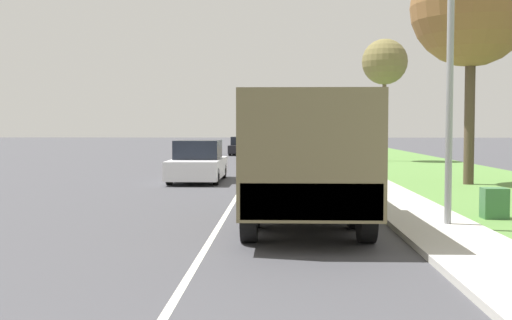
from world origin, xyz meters
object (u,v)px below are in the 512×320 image
(car_nearest_ahead, at_px, (198,163))
(car_third_ahead, at_px, (242,147))
(car_second_ahead, at_px, (285,150))
(military_truck, at_px, (303,152))
(lamp_post, at_px, (440,30))

(car_nearest_ahead, bearing_deg, car_third_ahead, 89.14)
(car_nearest_ahead, bearing_deg, car_second_ahead, 77.00)
(car_third_ahead, bearing_deg, car_second_ahead, -70.86)
(military_truck, bearing_deg, car_second_ahead, 90.33)
(car_third_ahead, height_order, lamp_post, lamp_post)
(car_second_ahead, distance_m, lamp_post, 27.13)
(car_third_ahead, bearing_deg, lamp_post, -80.45)
(car_nearest_ahead, bearing_deg, lamp_post, -61.07)
(military_truck, bearing_deg, car_third_ahead, 95.36)
(military_truck, height_order, lamp_post, lamp_post)
(car_second_ahead, bearing_deg, military_truck, -89.67)
(car_second_ahead, xyz_separation_m, car_third_ahead, (-3.15, 9.07, -0.07))
(lamp_post, bearing_deg, car_nearest_ahead, 118.93)
(military_truck, height_order, car_nearest_ahead, military_truck)
(car_nearest_ahead, height_order, lamp_post, lamp_post)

